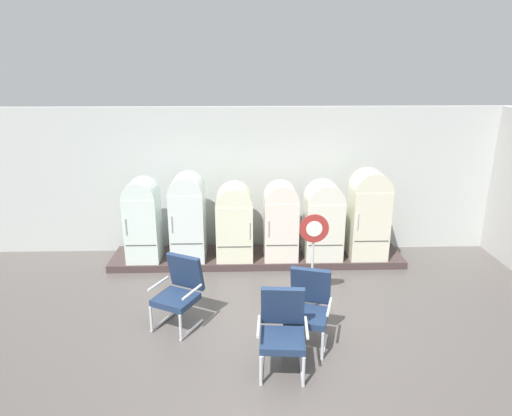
{
  "coord_description": "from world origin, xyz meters",
  "views": [
    {
      "loc": [
        -0.27,
        -4.89,
        3.57
      ],
      "look_at": [
        -0.03,
        2.75,
        1.14
      ],
      "focal_mm": 31.79,
      "sensor_mm": 36.0,
      "label": 1
    }
  ],
  "objects_px": {
    "armchair_center": "(282,327)",
    "refrigerator_0": "(143,218)",
    "refrigerator_4": "(323,218)",
    "refrigerator_2": "(235,220)",
    "refrigerator_3": "(281,219)",
    "refrigerator_1": "(188,214)",
    "refrigerator_5": "(369,212)",
    "armchair_left": "(180,289)",
    "armchair_right": "(308,305)",
    "sign_stand": "(313,261)"
  },
  "relations": [
    {
      "from": "armchair_left",
      "to": "armchair_center",
      "type": "relative_size",
      "value": 1.0
    },
    {
      "from": "refrigerator_5",
      "to": "refrigerator_4",
      "type": "bearing_deg",
      "value": 179.15
    },
    {
      "from": "refrigerator_3",
      "to": "armchair_right",
      "type": "bearing_deg",
      "value": -86.39
    },
    {
      "from": "refrigerator_4",
      "to": "armchair_left",
      "type": "xyz_separation_m",
      "value": [
        -2.38,
        -2.03,
        -0.33
      ]
    },
    {
      "from": "refrigerator_2",
      "to": "armchair_right",
      "type": "relative_size",
      "value": 1.37
    },
    {
      "from": "refrigerator_3",
      "to": "refrigerator_4",
      "type": "relative_size",
      "value": 1.0
    },
    {
      "from": "refrigerator_1",
      "to": "refrigerator_5",
      "type": "height_order",
      "value": "refrigerator_5"
    },
    {
      "from": "refrigerator_1",
      "to": "refrigerator_0",
      "type": "bearing_deg",
      "value": -177.65
    },
    {
      "from": "refrigerator_3",
      "to": "armchair_center",
      "type": "xyz_separation_m",
      "value": [
        -0.23,
        -3.03,
        -0.34
      ]
    },
    {
      "from": "refrigerator_2",
      "to": "armchair_center",
      "type": "relative_size",
      "value": 1.37
    },
    {
      "from": "refrigerator_0",
      "to": "refrigerator_2",
      "type": "height_order",
      "value": "refrigerator_0"
    },
    {
      "from": "armchair_center",
      "to": "refrigerator_0",
      "type": "bearing_deg",
      "value": 126.79
    },
    {
      "from": "refrigerator_4",
      "to": "refrigerator_2",
      "type": "bearing_deg",
      "value": 179.22
    },
    {
      "from": "sign_stand",
      "to": "refrigerator_0",
      "type": "bearing_deg",
      "value": 153.18
    },
    {
      "from": "refrigerator_0",
      "to": "refrigerator_3",
      "type": "distance_m",
      "value": 2.5
    },
    {
      "from": "refrigerator_3",
      "to": "sign_stand",
      "type": "xyz_separation_m",
      "value": [
        0.37,
        -1.44,
        -0.18
      ]
    },
    {
      "from": "refrigerator_3",
      "to": "armchair_center",
      "type": "bearing_deg",
      "value": -94.33
    },
    {
      "from": "refrigerator_4",
      "to": "refrigerator_5",
      "type": "distance_m",
      "value": 0.83
    },
    {
      "from": "refrigerator_2",
      "to": "refrigerator_3",
      "type": "bearing_deg",
      "value": -3.05
    },
    {
      "from": "refrigerator_4",
      "to": "armchair_center",
      "type": "distance_m",
      "value": 3.23
    },
    {
      "from": "refrigerator_0",
      "to": "armchair_center",
      "type": "relative_size",
      "value": 1.48
    },
    {
      "from": "refrigerator_5",
      "to": "refrigerator_2",
      "type": "bearing_deg",
      "value": 179.19
    },
    {
      "from": "refrigerator_0",
      "to": "refrigerator_1",
      "type": "bearing_deg",
      "value": 2.35
    },
    {
      "from": "refrigerator_0",
      "to": "refrigerator_1",
      "type": "relative_size",
      "value": 0.95
    },
    {
      "from": "refrigerator_4",
      "to": "refrigerator_5",
      "type": "height_order",
      "value": "refrigerator_5"
    },
    {
      "from": "armchair_left",
      "to": "armchair_right",
      "type": "bearing_deg",
      "value": -15.75
    },
    {
      "from": "refrigerator_1",
      "to": "armchair_right",
      "type": "bearing_deg",
      "value": -54.03
    },
    {
      "from": "refrigerator_5",
      "to": "armchair_center",
      "type": "bearing_deg",
      "value": -121.17
    },
    {
      "from": "refrigerator_0",
      "to": "refrigerator_5",
      "type": "height_order",
      "value": "refrigerator_5"
    },
    {
      "from": "refrigerator_3",
      "to": "refrigerator_5",
      "type": "height_order",
      "value": "refrigerator_5"
    },
    {
      "from": "refrigerator_0",
      "to": "refrigerator_3",
      "type": "relative_size",
      "value": 1.06
    },
    {
      "from": "refrigerator_3",
      "to": "refrigerator_4",
      "type": "height_order",
      "value": "refrigerator_4"
    },
    {
      "from": "refrigerator_5",
      "to": "sign_stand",
      "type": "xyz_separation_m",
      "value": [
        -1.24,
        -1.45,
        -0.3
      ]
    },
    {
      "from": "refrigerator_2",
      "to": "armchair_left",
      "type": "xyz_separation_m",
      "value": [
        -0.75,
        -2.06,
        -0.31
      ]
    },
    {
      "from": "refrigerator_0",
      "to": "refrigerator_4",
      "type": "height_order",
      "value": "refrigerator_0"
    },
    {
      "from": "refrigerator_0",
      "to": "refrigerator_2",
      "type": "relative_size",
      "value": 1.09
    },
    {
      "from": "refrigerator_2",
      "to": "refrigerator_0",
      "type": "bearing_deg",
      "value": -178.81
    },
    {
      "from": "refrigerator_0",
      "to": "refrigerator_1",
      "type": "height_order",
      "value": "refrigerator_1"
    },
    {
      "from": "armchair_left",
      "to": "refrigerator_0",
      "type": "bearing_deg",
      "value": 114.19
    },
    {
      "from": "refrigerator_0",
      "to": "refrigerator_5",
      "type": "xyz_separation_m",
      "value": [
        4.11,
        -0.0,
        0.07
      ]
    },
    {
      "from": "refrigerator_5",
      "to": "refrigerator_1",
      "type": "bearing_deg",
      "value": 179.42
    },
    {
      "from": "sign_stand",
      "to": "armchair_center",
      "type": "bearing_deg",
      "value": -110.75
    },
    {
      "from": "refrigerator_4",
      "to": "refrigerator_3",
      "type": "bearing_deg",
      "value": -178.34
    },
    {
      "from": "refrigerator_1",
      "to": "armchair_left",
      "type": "distance_m",
      "value": 2.1
    },
    {
      "from": "armchair_left",
      "to": "sign_stand",
      "type": "distance_m",
      "value": 2.05
    },
    {
      "from": "refrigerator_4",
      "to": "armchair_right",
      "type": "relative_size",
      "value": 1.4
    },
    {
      "from": "refrigerator_1",
      "to": "refrigerator_5",
      "type": "xyz_separation_m",
      "value": [
        3.3,
        -0.03,
        0.03
      ]
    },
    {
      "from": "armchair_left",
      "to": "refrigerator_3",
      "type": "bearing_deg",
      "value": 51.59
    },
    {
      "from": "refrigerator_0",
      "to": "refrigerator_4",
      "type": "distance_m",
      "value": 3.29
    },
    {
      "from": "refrigerator_0",
      "to": "sign_stand",
      "type": "xyz_separation_m",
      "value": [
        2.87,
        -1.45,
        -0.23
      ]
    }
  ]
}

